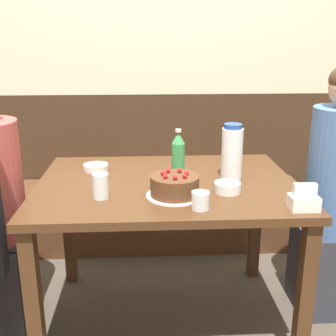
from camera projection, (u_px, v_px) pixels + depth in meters
name	position (u px, v px, depth m)	size (l,w,h in m)	color
ground_plane	(167.00, 318.00, 2.17)	(12.00, 12.00, 0.00)	#4C4238
back_wall	(158.00, 58.00, 2.80)	(4.80, 0.04, 2.50)	#3D2819
bench_seat	(160.00, 215.00, 2.89)	(1.91, 0.38, 0.43)	#56331E
dining_table	(166.00, 201.00, 1.98)	(1.19, 0.89, 0.74)	#4C2D19
birthday_cake	(175.00, 186.00, 1.75)	(0.24, 0.24, 0.11)	white
water_pitcher	(232.00, 152.00, 1.97)	(0.10, 0.10, 0.26)	white
soju_bottle	(178.00, 152.00, 2.05)	(0.06, 0.06, 0.22)	#388E4C
napkin_holder	(304.00, 200.00, 1.62)	(0.11, 0.08, 0.11)	white
bowl_soup_white	(227.00, 187.00, 1.80)	(0.11, 0.11, 0.04)	white
bowl_rice_small	(96.00, 167.00, 2.11)	(0.12, 0.12, 0.03)	white
glass_water_tall	(200.00, 201.00, 1.62)	(0.07, 0.07, 0.07)	silver
glass_tumbler_short	(101.00, 186.00, 1.73)	(0.07, 0.07, 0.10)	silver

